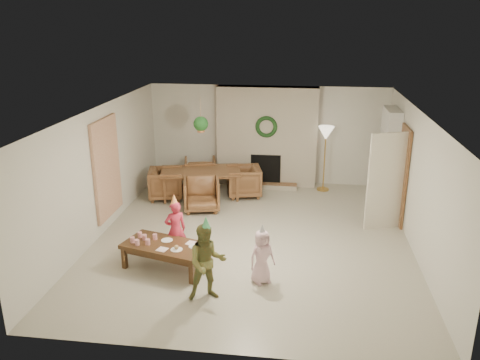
% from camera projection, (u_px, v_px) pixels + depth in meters
% --- Properties ---
extents(floor, '(7.00, 7.00, 0.00)m').
position_uv_depth(floor, '(252.00, 238.00, 9.56)').
color(floor, '#B7B29E').
rests_on(floor, ground).
extents(ceiling, '(7.00, 7.00, 0.00)m').
position_uv_depth(ceiling, '(254.00, 111.00, 8.76)').
color(ceiling, white).
rests_on(ceiling, wall_back).
extents(wall_back, '(7.00, 0.00, 7.00)m').
position_uv_depth(wall_back, '(267.00, 135.00, 12.45)').
color(wall_back, silver).
rests_on(wall_back, floor).
extents(wall_front, '(7.00, 0.00, 7.00)m').
position_uv_depth(wall_front, '(222.00, 268.00, 5.87)').
color(wall_front, silver).
rests_on(wall_front, floor).
extents(wall_left, '(0.00, 7.00, 7.00)m').
position_uv_depth(wall_left, '(101.00, 171.00, 9.53)').
color(wall_left, silver).
rests_on(wall_left, floor).
extents(wall_right, '(0.00, 7.00, 7.00)m').
position_uv_depth(wall_right, '(418.00, 184.00, 8.79)').
color(wall_right, silver).
rests_on(wall_right, floor).
extents(fireplace_mass, '(2.50, 0.40, 2.50)m').
position_uv_depth(fireplace_mass, '(267.00, 137.00, 12.26)').
color(fireplace_mass, '#4F1518').
rests_on(fireplace_mass, floor).
extents(fireplace_hearth, '(1.60, 0.30, 0.12)m').
position_uv_depth(fireplace_hearth, '(265.00, 186.00, 12.31)').
color(fireplace_hearth, brown).
rests_on(fireplace_hearth, floor).
extents(fireplace_firebox, '(0.75, 0.12, 0.75)m').
position_uv_depth(fireplace_firebox, '(266.00, 169.00, 12.35)').
color(fireplace_firebox, black).
rests_on(fireplace_firebox, floor).
extents(fireplace_wreath, '(0.54, 0.10, 0.54)m').
position_uv_depth(fireplace_wreath, '(266.00, 127.00, 11.95)').
color(fireplace_wreath, '#153817').
rests_on(fireplace_wreath, fireplace_mass).
extents(floor_lamp_base, '(0.30, 0.30, 0.03)m').
position_uv_depth(floor_lamp_base, '(323.00, 189.00, 12.19)').
color(floor_lamp_base, gold).
rests_on(floor_lamp_base, floor).
extents(floor_lamp_post, '(0.03, 0.03, 1.45)m').
position_uv_depth(floor_lamp_post, '(324.00, 161.00, 11.96)').
color(floor_lamp_post, gold).
rests_on(floor_lamp_post, floor).
extents(floor_lamp_shade, '(0.39, 0.39, 0.32)m').
position_uv_depth(floor_lamp_shade, '(326.00, 133.00, 11.74)').
color(floor_lamp_shade, beige).
rests_on(floor_lamp_shade, floor_lamp_post).
extents(bookshelf_carcass, '(0.30, 1.00, 2.20)m').
position_uv_depth(bookshelf_carcass, '(388.00, 157.00, 11.02)').
color(bookshelf_carcass, white).
rests_on(bookshelf_carcass, floor).
extents(bookshelf_shelf_a, '(0.30, 0.92, 0.03)m').
position_uv_depth(bookshelf_shelf_a, '(385.00, 184.00, 11.23)').
color(bookshelf_shelf_a, white).
rests_on(bookshelf_shelf_a, bookshelf_carcass).
extents(bookshelf_shelf_b, '(0.30, 0.92, 0.03)m').
position_uv_depth(bookshelf_shelf_b, '(386.00, 168.00, 11.10)').
color(bookshelf_shelf_b, white).
rests_on(bookshelf_shelf_b, bookshelf_carcass).
extents(bookshelf_shelf_c, '(0.30, 0.92, 0.03)m').
position_uv_depth(bookshelf_shelf_c, '(388.00, 151.00, 10.97)').
color(bookshelf_shelf_c, white).
rests_on(bookshelf_shelf_c, bookshelf_carcass).
extents(bookshelf_shelf_d, '(0.30, 0.92, 0.03)m').
position_uv_depth(bookshelf_shelf_d, '(390.00, 133.00, 10.85)').
color(bookshelf_shelf_d, white).
rests_on(bookshelf_shelf_d, bookshelf_carcass).
extents(books_row_lower, '(0.20, 0.40, 0.24)m').
position_uv_depth(books_row_lower, '(385.00, 180.00, 11.05)').
color(books_row_lower, '#A7261E').
rests_on(books_row_lower, bookshelf_shelf_a).
extents(books_row_mid, '(0.20, 0.44, 0.24)m').
position_uv_depth(books_row_mid, '(386.00, 161.00, 11.11)').
color(books_row_mid, '#274C91').
rests_on(books_row_mid, bookshelf_shelf_b).
extents(books_row_upper, '(0.20, 0.36, 0.22)m').
position_uv_depth(books_row_upper, '(388.00, 146.00, 10.84)').
color(books_row_upper, '#AA9E24').
rests_on(books_row_upper, bookshelf_shelf_c).
extents(door_frame, '(0.05, 0.86, 2.04)m').
position_uv_depth(door_frame, '(402.00, 176.00, 10.00)').
color(door_frame, brown).
rests_on(door_frame, floor).
extents(door_leaf, '(0.77, 0.32, 2.00)m').
position_uv_depth(door_leaf, '(386.00, 182.00, 9.69)').
color(door_leaf, beige).
rests_on(door_leaf, floor).
extents(curtain_panel, '(0.06, 1.20, 2.00)m').
position_uv_depth(curtain_panel, '(107.00, 168.00, 9.72)').
color(curtain_panel, beige).
rests_on(curtain_panel, wall_left).
extents(dining_table, '(2.05, 1.43, 0.66)m').
position_uv_depth(dining_table, '(201.00, 184.00, 11.62)').
color(dining_table, brown).
rests_on(dining_table, floor).
extents(dining_chair_near, '(0.93, 0.95, 0.72)m').
position_uv_depth(dining_chair_near, '(202.00, 195.00, 10.83)').
color(dining_chair_near, brown).
rests_on(dining_chair_near, floor).
extents(dining_chair_far, '(0.93, 0.95, 0.72)m').
position_uv_depth(dining_chair_far, '(200.00, 172.00, 12.38)').
color(dining_chair_far, brown).
rests_on(dining_chair_far, floor).
extents(dining_chair_left, '(0.95, 0.93, 0.72)m').
position_uv_depth(dining_chair_left, '(166.00, 184.00, 11.53)').
color(dining_chair_left, brown).
rests_on(dining_chair_left, floor).
extents(dining_chair_right, '(0.95, 0.93, 0.72)m').
position_uv_depth(dining_chair_right, '(244.00, 181.00, 11.70)').
color(dining_chair_right, brown).
rests_on(dining_chair_right, floor).
extents(hanging_plant_cord, '(0.01, 0.01, 0.70)m').
position_uv_depth(hanging_plant_cord, '(201.00, 113.00, 10.44)').
color(hanging_plant_cord, tan).
rests_on(hanging_plant_cord, ceiling).
extents(hanging_plant_pot, '(0.16, 0.16, 0.12)m').
position_uv_depth(hanging_plant_pot, '(201.00, 129.00, 10.56)').
color(hanging_plant_pot, '#A65D35').
rests_on(hanging_plant_pot, hanging_plant_cord).
extents(hanging_plant_foliage, '(0.32, 0.32, 0.32)m').
position_uv_depth(hanging_plant_foliage, '(201.00, 124.00, 10.52)').
color(hanging_plant_foliage, '#17451A').
rests_on(hanging_plant_foliage, hanging_plant_pot).
extents(coffee_table_top, '(1.59, 1.08, 0.07)m').
position_uv_depth(coffee_table_top, '(166.00, 246.00, 8.30)').
color(coffee_table_top, '#4B3019').
rests_on(coffee_table_top, floor).
extents(coffee_table_apron, '(1.45, 0.95, 0.09)m').
position_uv_depth(coffee_table_apron, '(166.00, 250.00, 8.33)').
color(coffee_table_apron, '#4B3019').
rests_on(coffee_table_apron, floor).
extents(coffee_leg_fl, '(0.10, 0.10, 0.38)m').
position_uv_depth(coffee_leg_fl, '(124.00, 258.00, 8.36)').
color(coffee_leg_fl, '#4B3019').
rests_on(coffee_leg_fl, floor).
extents(coffee_leg_fr, '(0.10, 0.10, 0.38)m').
position_uv_depth(coffee_leg_fr, '(192.00, 273.00, 7.87)').
color(coffee_leg_fr, '#4B3019').
rests_on(coffee_leg_fr, floor).
extents(coffee_leg_bl, '(0.10, 0.10, 0.38)m').
position_uv_depth(coffee_leg_bl, '(144.00, 244.00, 8.87)').
color(coffee_leg_bl, '#4B3019').
rests_on(coffee_leg_bl, floor).
extents(coffee_leg_br, '(0.10, 0.10, 0.38)m').
position_uv_depth(coffee_leg_br, '(208.00, 257.00, 8.39)').
color(coffee_leg_br, '#4B3019').
rests_on(coffee_leg_br, floor).
extents(cup_a, '(0.10, 0.10, 0.10)m').
position_uv_depth(cup_a, '(132.00, 240.00, 8.34)').
color(cup_a, white).
rests_on(cup_a, coffee_table_top).
extents(cup_b, '(0.10, 0.10, 0.10)m').
position_uv_depth(cup_b, '(140.00, 235.00, 8.53)').
color(cup_b, white).
rests_on(cup_b, coffee_table_top).
extents(cup_c, '(0.10, 0.10, 0.10)m').
position_uv_depth(cup_c, '(137.00, 242.00, 8.24)').
color(cup_c, white).
rests_on(cup_c, coffee_table_top).
extents(cup_d, '(0.10, 0.10, 0.10)m').
position_uv_depth(cup_d, '(145.00, 237.00, 8.43)').
color(cup_d, white).
rests_on(cup_d, coffee_table_top).
extents(cup_e, '(0.10, 0.10, 0.10)m').
position_uv_depth(cup_e, '(148.00, 242.00, 8.26)').
color(cup_e, white).
rests_on(cup_e, coffee_table_top).
extents(cup_f, '(0.10, 0.10, 0.10)m').
position_uv_depth(cup_f, '(155.00, 237.00, 8.45)').
color(cup_f, white).
rests_on(cup_f, coffee_table_top).
extents(plate_a, '(0.25, 0.25, 0.01)m').
position_uv_depth(plate_a, '(167.00, 240.00, 8.43)').
color(plate_a, white).
rests_on(plate_a, coffee_table_top).
extents(plate_b, '(0.25, 0.25, 0.01)m').
position_uv_depth(plate_b, '(177.00, 249.00, 8.09)').
color(plate_b, white).
rests_on(plate_b, coffee_table_top).
extents(plate_c, '(0.25, 0.25, 0.01)m').
position_uv_depth(plate_c, '(195.00, 246.00, 8.20)').
color(plate_c, white).
rests_on(plate_c, coffee_table_top).
extents(food_scoop, '(0.10, 0.10, 0.08)m').
position_uv_depth(food_scoop, '(176.00, 247.00, 8.08)').
color(food_scoop, tan).
rests_on(food_scoop, plate_b).
extents(napkin_left, '(0.21, 0.21, 0.01)m').
position_uv_depth(napkin_left, '(162.00, 249.00, 8.10)').
color(napkin_left, '#FFBBC4').
rests_on(napkin_left, coffee_table_top).
extents(napkin_right, '(0.21, 0.21, 0.01)m').
position_uv_depth(napkin_right, '(191.00, 243.00, 8.32)').
color(napkin_right, '#FFBBC4').
rests_on(napkin_right, coffee_table_top).
extents(child_red, '(0.46, 0.41, 1.06)m').
position_uv_depth(child_red, '(175.00, 230.00, 8.65)').
color(child_red, '#C62A41').
rests_on(child_red, floor).
extents(party_hat_red, '(0.17, 0.17, 0.20)m').
position_uv_depth(party_hat_red, '(174.00, 199.00, 8.47)').
color(party_hat_red, '#FDE154').
rests_on(party_hat_red, child_red).
extents(child_plaid, '(0.71, 0.62, 1.22)m').
position_uv_depth(child_plaid, '(207.00, 262.00, 7.33)').
color(child_plaid, '#8F5F27').
rests_on(child_plaid, floor).
extents(party_hat_plaid, '(0.15, 0.15, 0.20)m').
position_uv_depth(party_hat_plaid, '(206.00, 223.00, 7.12)').
color(party_hat_plaid, '#4BB16D').
rests_on(party_hat_plaid, child_plaid).
extents(child_pink, '(0.53, 0.49, 0.91)m').
position_uv_depth(child_pink, '(262.00, 257.00, 7.83)').
color(child_pink, beige).
rests_on(child_pink, floor).
extents(party_hat_pink, '(0.16, 0.16, 0.16)m').
position_uv_depth(party_hat_pink, '(262.00, 229.00, 7.67)').
color(party_hat_pink, '#B5B5BC').
rests_on(party_hat_pink, child_pink).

